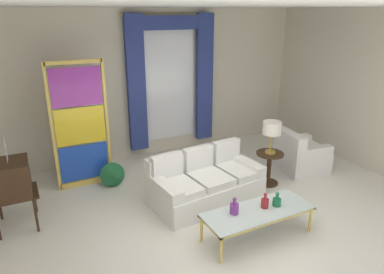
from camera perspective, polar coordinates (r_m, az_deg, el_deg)
name	(u,v)px	position (r m, az deg, el deg)	size (l,w,h in m)	color
ground_plane	(217,223)	(5.35, 3.96, -13.70)	(16.00, 16.00, 0.00)	silver
wall_rear	(142,85)	(7.40, -8.10, 8.26)	(8.00, 0.12, 3.00)	beige
wall_right	(367,91)	(7.59, 26.38, 6.70)	(0.12, 7.00, 3.00)	beige
ceiling_slab	(192,4)	(5.17, -0.05, 20.57)	(8.00, 7.60, 0.04)	white
curtained_window	(171,72)	(7.41, -3.33, 10.34)	(2.00, 0.17, 2.70)	white
couch_white_long	(204,182)	(5.81, 1.90, -7.30)	(1.84, 1.09, 0.86)	white
coffee_table	(258,212)	(4.96, 10.55, -11.85)	(1.54, 0.58, 0.41)	silver
bottle_blue_decanter	(265,202)	(4.98, 11.64, -10.27)	(0.10, 0.10, 0.22)	maroon
bottle_crystal_tall	(277,201)	(5.07, 13.48, -10.00)	(0.12, 0.12, 0.20)	#196B3D
bottle_amber_squat	(234,208)	(4.78, 6.79, -11.26)	(0.12, 0.12, 0.24)	#753384
vintage_tv	(11,180)	(5.54, -27.07, -6.15)	(0.62, 0.61, 1.35)	#382314
armchair_white	(299,156)	(7.16, 16.88, -2.96)	(0.92, 0.91, 0.80)	white
stained_glass_divider	(81,128)	(6.29, -17.46, 1.34)	(0.95, 0.05, 2.20)	gold
peacock_figurine	(114,176)	(6.34, -12.44, -6.21)	(0.44, 0.60, 0.50)	beige
round_side_table	(269,165)	(6.43, 12.29, -4.48)	(0.48, 0.48, 0.59)	#382314
table_lamp_brass	(272,129)	(6.19, 12.73, 1.21)	(0.32, 0.32, 0.57)	#B29338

